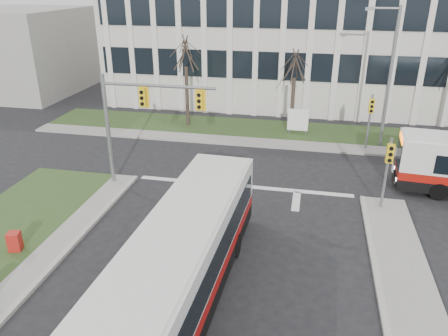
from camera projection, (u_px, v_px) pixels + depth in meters
ground at (209, 276)px, 17.04m from camera, size 120.00×120.00×0.00m
sidewalk_cross at (332, 148)px, 29.73m from camera, size 44.00×1.60×0.14m
building_lawn at (331, 135)px, 32.25m from camera, size 44.00×5.00×0.12m
office_building at (335, 33)px, 40.64m from camera, size 40.00×16.00×12.00m
building_annex at (16, 51)px, 43.57m from camera, size 12.00×12.00×8.00m
mast_arm_signal at (135, 112)px, 22.80m from camera, size 6.11×0.38×6.20m
signal_pole_near at (388, 164)px, 20.90m from camera, size 0.34×0.39×3.80m
signal_pole_far at (370, 114)px, 28.53m from camera, size 0.34×0.39×3.80m
streetlight at (388, 71)px, 28.01m from camera, size 2.15×0.25×9.20m
directory_sign at (298, 120)px, 31.81m from camera, size 1.50×0.12×2.00m
tree_left at (186, 55)px, 32.09m from camera, size 1.80×1.80×7.70m
tree_mid at (295, 67)px, 31.05m from camera, size 1.80×1.80×6.82m
bus_main at (184, 261)px, 15.26m from camera, size 3.06×12.13×3.21m
newspaper_box_red at (15, 242)px, 18.37m from camera, size 0.60×0.57×0.95m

